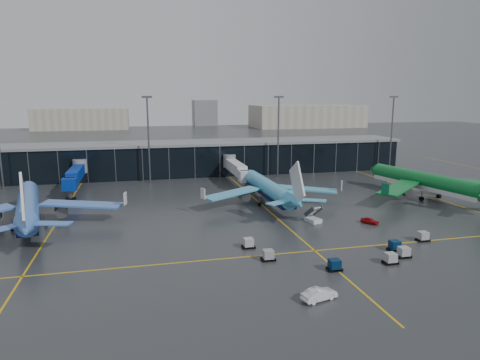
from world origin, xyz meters
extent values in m
plane|color=#282B2D|center=(0.00, 0.00, 0.00)|extent=(600.00, 600.00, 0.00)
cube|color=black|center=(0.00, 62.00, 5.00)|extent=(140.00, 16.00, 10.00)
cube|color=slate|center=(0.00, 62.00, 10.30)|extent=(142.00, 17.00, 0.80)
cylinder|color=#595B60|center=(-35.00, 53.50, 5.20)|extent=(4.00, 4.00, 4.00)
cube|color=navy|center=(-35.00, 40.00, 4.40)|extent=(3.00, 24.00, 3.00)
cylinder|color=#595B60|center=(-35.00, 32.50, 1.30)|extent=(1.00, 1.00, 2.60)
cylinder|color=#595B60|center=(10.00, 53.50, 5.20)|extent=(4.00, 4.00, 4.00)
cube|color=silver|center=(10.00, 40.00, 4.40)|extent=(3.00, 24.00, 3.00)
cylinder|color=#595B60|center=(10.00, 32.50, 1.30)|extent=(1.00, 1.00, 2.60)
cylinder|color=#595B60|center=(-15.00, 50.00, 12.50)|extent=(0.50, 0.50, 25.00)
cube|color=#595B60|center=(-15.00, 50.00, 25.20)|extent=(3.00, 0.40, 0.60)
cylinder|color=#595B60|center=(25.00, 50.00, 12.50)|extent=(0.50, 0.50, 25.00)
cube|color=#595B60|center=(25.00, 50.00, 25.20)|extent=(3.00, 0.40, 0.60)
cylinder|color=#595B60|center=(65.00, 50.00, 12.50)|extent=(0.50, 0.50, 25.00)
cube|color=#595B60|center=(65.00, 50.00, 25.20)|extent=(3.00, 0.40, 0.60)
cube|color=#B2AD99|center=(120.00, 260.00, 9.00)|extent=(90.00, 42.00, 18.00)
cube|color=#B2AD99|center=(-60.00, 280.00, 8.00)|extent=(70.00, 38.00, 16.00)
cube|color=#B2AD99|center=(40.00, 300.00, 11.00)|extent=(20.00, 20.00, 22.00)
cube|color=gold|center=(-35.00, 20.00, 0.01)|extent=(0.30, 120.00, 0.02)
cube|color=gold|center=(10.00, 20.00, 0.01)|extent=(0.30, 120.00, 0.02)
cube|color=gold|center=(55.00, 20.00, 0.01)|extent=(0.30, 120.00, 0.02)
cube|color=gold|center=(10.00, -15.00, 0.01)|extent=(220.00, 0.30, 0.02)
cube|color=black|center=(22.72, -21.04, 0.18)|extent=(2.20, 1.50, 0.36)
cube|color=gray|center=(22.72, -21.04, 0.95)|extent=(1.60, 1.50, 1.50)
cube|color=black|center=(23.07, -17.97, 0.18)|extent=(2.20, 1.50, 0.36)
cube|color=#051E3E|center=(23.07, -17.97, 0.95)|extent=(1.60, 1.50, 1.50)
cube|color=black|center=(19.14, -22.91, 0.18)|extent=(2.20, 1.50, 0.36)
cube|color=gray|center=(19.14, -22.91, 0.95)|extent=(1.60, 1.50, 1.50)
cube|color=black|center=(30.77, -14.84, 0.18)|extent=(2.20, 1.50, 0.36)
cube|color=#919399|center=(30.77, -14.84, 0.95)|extent=(1.60, 1.50, 1.50)
cube|color=black|center=(1.17, -17.25, 0.18)|extent=(2.20, 1.50, 0.36)
cube|color=gray|center=(1.17, -17.25, 0.95)|extent=(1.60, 1.50, 1.50)
cube|color=black|center=(-0.44, -11.09, 0.18)|extent=(2.20, 1.50, 0.36)
cube|color=#9B9CA3|center=(-0.44, -11.09, 0.95)|extent=(1.60, 1.50, 1.50)
cube|color=black|center=(9.56, -23.34, 0.18)|extent=(2.20, 1.50, 0.36)
cube|color=#041B39|center=(9.56, -23.34, 0.95)|extent=(1.60, 1.50, 1.50)
cube|color=silver|center=(16.31, 0.61, 0.40)|extent=(3.02, 3.70, 0.80)
cube|color=silver|center=(16.31, 0.61, 2.30)|extent=(2.34, 3.17, 2.29)
imported|color=#9A0B10|center=(27.04, -3.13, 0.62)|extent=(3.30, 3.79, 1.23)
imported|color=silver|center=(3.52, -31.54, 0.79)|extent=(5.08, 2.90, 1.59)
camera|label=1|loc=(-17.90, -78.14, 25.42)|focal=32.00mm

